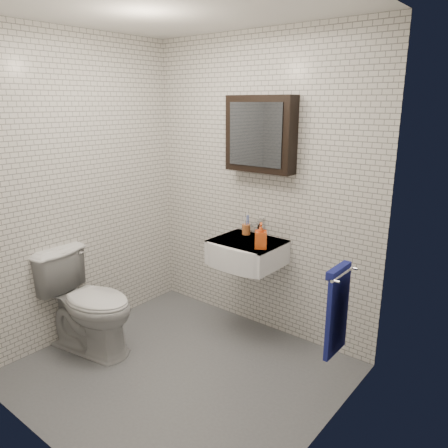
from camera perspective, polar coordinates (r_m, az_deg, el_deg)
ground at (r=3.45m, az=-5.80°, el=-18.65°), size 2.20×2.00×0.01m
room_shell at (r=2.90m, az=-6.60°, el=5.99°), size 2.22×2.02×2.51m
washbasin at (r=3.59m, az=2.69°, el=-3.76°), size 0.55×0.50×0.20m
faucet at (r=3.69m, az=4.52°, el=-0.60°), size 0.06×0.20×0.15m
mirror_cabinet at (r=3.55m, az=4.76°, el=11.61°), size 0.60×0.15×0.60m
towel_rail at (r=2.83m, az=14.60°, el=-10.48°), size 0.09×0.30×0.58m
toothbrush_cup at (r=3.74m, az=2.93°, el=-0.63°), size 0.09×0.09×0.20m
soap_bottle at (r=3.39m, az=4.83°, el=-1.52°), size 0.13×0.13×0.20m
toilet at (r=3.69m, az=-17.36°, el=-9.69°), size 0.87×0.59×0.82m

